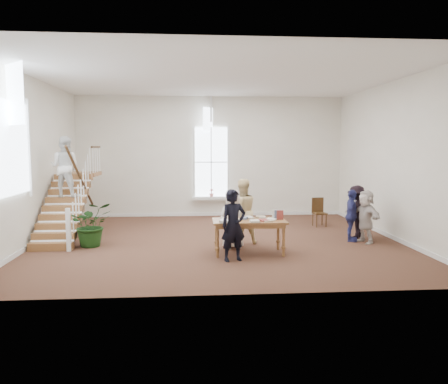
{
  "coord_description": "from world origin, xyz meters",
  "views": [
    {
      "loc": [
        -0.77,
        -12.04,
        2.65
      ],
      "look_at": [
        0.18,
        0.4,
        1.33
      ],
      "focal_mm": 35.0,
      "sensor_mm": 36.0,
      "label": 1
    }
  ],
  "objects": [
    {
      "name": "police_officer",
      "position": [
        0.2,
        -2.17,
        0.83
      ],
      "size": [
        0.7,
        0.57,
        1.66
      ],
      "primitive_type": "imported",
      "rotation": [
        0.0,
        0.0,
        0.33
      ],
      "color": "black",
      "rests_on": "ground"
    },
    {
      "name": "side_chair",
      "position": [
        3.46,
        2.03,
        0.52
      ],
      "size": [
        0.45,
        0.45,
        0.94
      ],
      "rotation": [
        0.0,
        0.0,
        0.11
      ],
      "color": "#31200D",
      "rests_on": "ground"
    },
    {
      "name": "staircase",
      "position": [
        -4.34,
        0.75,
        1.62
      ],
      "size": [
        1.1,
        4.1,
        2.92
      ],
      "color": "brown",
      "rests_on": "ground"
    },
    {
      "name": "room_shell",
      "position": [
        -0.0,
        4.39,
        0.4
      ],
      "size": [
        10.49,
        10.0,
        10.0
      ],
      "color": "beige",
      "rests_on": "ground"
    },
    {
      "name": "woman_cluster_b",
      "position": [
        4.0,
        0.11,
        0.76
      ],
      "size": [
        1.09,
        1.1,
        1.52
      ],
      "primitive_type": "imported",
      "rotation": [
        0.0,
        0.0,
        3.94
      ],
      "color": "black",
      "rests_on": "ground"
    },
    {
      "name": "floor_plant",
      "position": [
        -3.4,
        -0.42,
        0.59
      ],
      "size": [
        1.31,
        1.23,
        1.18
      ],
      "primitive_type": "imported",
      "rotation": [
        0.0,
        0.0,
        0.35
      ],
      "color": "#153611",
      "rests_on": "ground"
    },
    {
      "name": "person_yellow",
      "position": [
        0.6,
        -0.42,
        0.89
      ],
      "size": [
        0.98,
        0.83,
        1.77
      ],
      "primitive_type": "imported",
      "rotation": [
        0.0,
        0.0,
        3.34
      ],
      "color": "beige",
      "rests_on": "ground"
    },
    {
      "name": "library_table",
      "position": [
        0.64,
        -1.53,
        0.75
      ],
      "size": [
        1.8,
        0.92,
        0.9
      ],
      "rotation": [
        0.0,
        0.0,
        -0.01
      ],
      "color": "brown",
      "rests_on": "ground"
    },
    {
      "name": "elderly_woman",
      "position": [
        0.3,
        -0.92,
        0.77
      ],
      "size": [
        0.85,
        0.66,
        1.55
      ],
      "primitive_type": "imported",
      "rotation": [
        0.0,
        0.0,
        3.39
      ],
      "color": "silver",
      "rests_on": "ground"
    },
    {
      "name": "ground",
      "position": [
        0.0,
        0.0,
        0.0
      ],
      "size": [
        10.0,
        10.0,
        0.0
      ],
      "primitive_type": "plane",
      "color": "#462A1B",
      "rests_on": "ground"
    },
    {
      "name": "woman_cluster_a",
      "position": [
        3.68,
        -0.34,
        0.72
      ],
      "size": [
        0.65,
        0.92,
        1.45
      ],
      "primitive_type": "imported",
      "rotation": [
        0.0,
        0.0,
        1.18
      ],
      "color": "navy",
      "rests_on": "ground"
    },
    {
      "name": "woman_cluster_c",
      "position": [
        4.0,
        -0.54,
        0.73
      ],
      "size": [
        0.81,
        1.42,
        1.46
      ],
      "primitive_type": "imported",
      "rotation": [
        0.0,
        0.0,
        5.01
      ],
      "color": "beige",
      "rests_on": "ground"
    }
  ]
}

